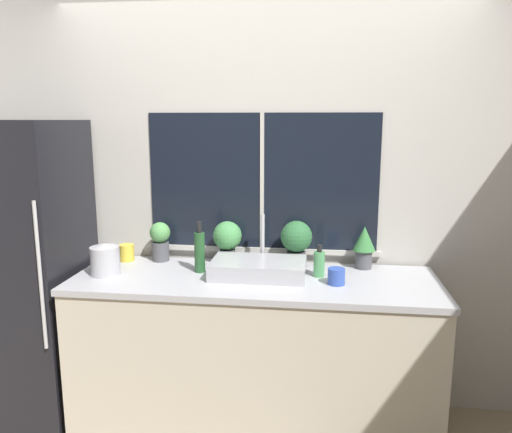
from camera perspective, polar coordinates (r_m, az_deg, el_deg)
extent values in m
cube|color=#BCB7AD|center=(3.12, 0.78, 2.58)|extent=(8.00, 0.06, 2.70)
cube|color=black|center=(3.07, 0.71, 4.00)|extent=(1.41, 0.01, 0.83)
cube|color=#BCB7AD|center=(3.06, 0.70, 3.99)|extent=(0.02, 0.01, 0.83)
cube|color=#BCB7AD|center=(3.15, 0.68, -3.83)|extent=(1.47, 0.04, 0.03)
cube|color=#BCB7AD|center=(4.55, -24.85, 4.25)|extent=(0.06, 7.00, 2.70)
cube|color=beige|center=(3.01, -0.19, -15.82)|extent=(2.02, 0.67, 0.90)
cube|color=#ADADB2|center=(2.83, -0.20, -7.33)|extent=(2.05, 0.69, 0.03)
cube|color=black|center=(3.35, -25.31, -5.76)|extent=(0.71, 0.63, 1.81)
cylinder|color=silver|center=(2.89, -23.43, -6.31)|extent=(0.02, 0.02, 0.81)
cube|color=#ADADB2|center=(2.84, 0.30, -5.91)|extent=(0.53, 0.32, 0.09)
cylinder|color=#B7B7BC|center=(3.03, 0.75, -5.40)|extent=(0.04, 0.04, 0.03)
cylinder|color=#B7B7BC|center=(2.99, 0.76, -2.48)|extent=(0.02, 0.02, 0.29)
cylinder|color=#4C4C51|center=(3.19, -10.85, -3.94)|extent=(0.11, 0.11, 0.12)
sphere|color=#569951|center=(3.16, -10.93, -1.79)|extent=(0.13, 0.13, 0.13)
cylinder|color=#4C4C51|center=(3.09, -3.27, -4.56)|extent=(0.10, 0.10, 0.09)
sphere|color=#478E4C|center=(3.06, -3.30, -2.20)|extent=(0.18, 0.18, 0.18)
cylinder|color=#4C4C51|center=(3.04, 4.60, -4.83)|extent=(0.11, 0.11, 0.09)
sphere|color=#2D6638|center=(3.01, 4.64, -2.29)|extent=(0.19, 0.19, 0.19)
cylinder|color=#4C4C51|center=(3.05, 12.19, -4.79)|extent=(0.10, 0.10, 0.11)
cone|color=#387A3D|center=(3.02, 12.29, -2.46)|extent=(0.13, 0.13, 0.14)
cylinder|color=#519E5B|center=(2.84, 7.23, -5.43)|extent=(0.06, 0.06, 0.14)
cylinder|color=black|center=(2.82, 7.27, -3.63)|extent=(0.03, 0.03, 0.04)
cylinder|color=#235128|center=(2.91, -6.46, -4.09)|extent=(0.06, 0.06, 0.23)
cylinder|color=black|center=(2.87, -6.52, -1.21)|extent=(0.03, 0.03, 0.07)
cylinder|color=gold|center=(3.23, -14.54, -4.02)|extent=(0.09, 0.09, 0.10)
cylinder|color=#3351AD|center=(2.73, 9.17, -6.77)|extent=(0.09, 0.09, 0.09)
cylinder|color=#B2B2B7|center=(2.98, -16.86, -4.86)|extent=(0.17, 0.17, 0.16)
cone|color=#B2B2B7|center=(2.96, -16.96, -3.17)|extent=(0.14, 0.14, 0.02)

